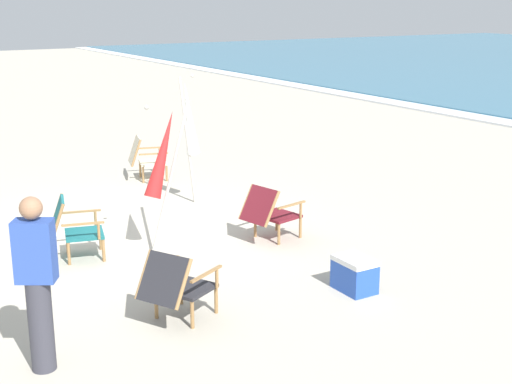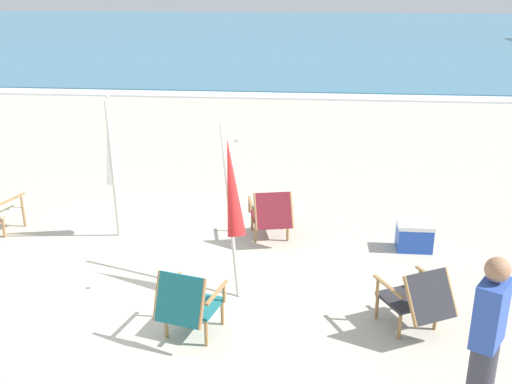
% 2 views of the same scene
% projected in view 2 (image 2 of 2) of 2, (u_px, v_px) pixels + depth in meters
% --- Properties ---
extents(ground_plane, '(80.00, 80.00, 0.00)m').
position_uv_depth(ground_plane, '(149.00, 289.00, 7.41)').
color(ground_plane, '#B7AF9E').
extents(sea, '(80.00, 40.00, 0.10)m').
position_uv_depth(sea, '(282.00, 33.00, 37.89)').
color(sea, teal).
rests_on(sea, ground).
extents(surf_band, '(80.00, 1.10, 0.06)m').
position_uv_depth(surf_band, '(249.00, 95.00, 18.93)').
color(surf_band, white).
rests_on(surf_band, ground).
extents(beach_chair_back_right, '(0.72, 0.87, 0.78)m').
position_uv_depth(beach_chair_back_right, '(271.00, 214.00, 8.60)').
color(beach_chair_back_right, maroon).
rests_on(beach_chair_back_right, ground).
extents(beach_chair_mid_center, '(0.86, 0.94, 0.78)m').
position_uv_depth(beach_chair_mid_center, '(417.00, 298.00, 6.38)').
color(beach_chair_mid_center, '#28282D').
rests_on(beach_chair_mid_center, ground).
extents(beach_chair_front_left, '(0.73, 0.80, 0.82)m').
position_uv_depth(beach_chair_front_left, '(188.00, 303.00, 6.27)').
color(beach_chair_front_left, '#196066').
rests_on(beach_chair_front_left, ground).
extents(umbrella_furled_red, '(0.43, 0.84, 1.99)m').
position_uv_depth(umbrella_furled_red, '(232.00, 189.00, 7.02)').
color(umbrella_furled_red, '#B7B2A8').
rests_on(umbrella_furled_red, ground).
extents(umbrella_furled_white, '(0.29, 0.40, 2.12)m').
position_uv_depth(umbrella_furled_white, '(111.00, 147.00, 8.36)').
color(umbrella_furled_white, '#B7B2A8').
rests_on(umbrella_furled_white, ground).
extents(person_near_chairs, '(0.35, 0.39, 1.63)m').
position_uv_depth(person_near_chairs, '(486.00, 346.00, 4.85)').
color(person_near_chairs, '#383842').
rests_on(person_near_chairs, ground).
extents(cooler_box, '(0.49, 0.35, 0.40)m').
position_uv_depth(cooler_box, '(414.00, 236.00, 8.40)').
color(cooler_box, blue).
rests_on(cooler_box, ground).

